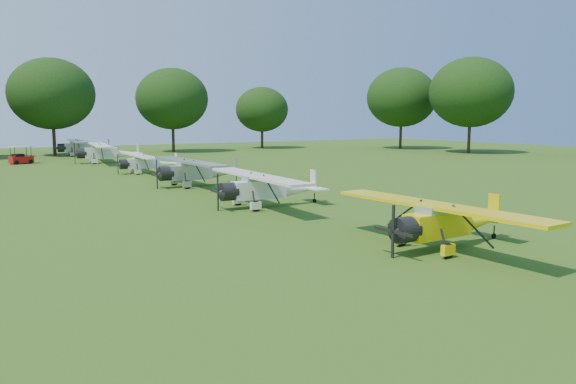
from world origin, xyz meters
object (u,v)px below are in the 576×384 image
Objects in this scene: aircraft_3 at (266,186)px; aircraft_4 at (197,170)px; aircraft_2 at (446,219)px; aircraft_7 at (82,146)px; aircraft_5 at (147,162)px; aircraft_6 at (106,151)px; golf_cart at (21,158)px.

aircraft_4 is at bearing 90.93° from aircraft_3.
aircraft_7 is at bearing 88.09° from aircraft_2.
aircraft_5 is 27.54m from aircraft_7.
aircraft_6 is (-0.24, 13.84, 0.28)m from aircraft_5.
aircraft_3 is at bearing -82.64° from aircraft_6.
aircraft_2 is 3.89× the size of golf_cart.
aircraft_7 reaches higher than aircraft_2.
aircraft_6 is at bearing -40.61° from golf_cart.
golf_cart is (-9.13, 52.75, -0.50)m from aircraft_2.
golf_cart is at bearing 97.43° from aircraft_2.
aircraft_7 reaches higher than aircraft_3.
aircraft_3 is 0.97× the size of aircraft_4.
aircraft_2 is at bearing -81.56° from aircraft_6.
aircraft_3 reaches higher than aircraft_5.
aircraft_2 is 0.87× the size of aircraft_7.
aircraft_4 is (0.42, 11.25, 0.04)m from aircraft_3.
aircraft_4 is 0.93× the size of aircraft_7.
aircraft_2 is at bearing -86.48° from aircraft_5.
aircraft_4 is at bearing -90.57° from golf_cart.
golf_cart is (-8.66, 28.95, -0.58)m from aircraft_4.
aircraft_3 is 0.91× the size of aircraft_7.
aircraft_5 is at bearing 88.50° from aircraft_2.
golf_cart is at bearing 104.67° from aircraft_3.
aircraft_5 is 13.85m from aircraft_6.
aircraft_3 is 11.26m from aircraft_4.
golf_cart reaches higher than aircraft_5.
golf_cart is (-8.58, 17.45, -0.41)m from aircraft_5.
golf_cart is (-8.24, 40.20, -0.54)m from aircraft_3.
aircraft_4 is at bearing -86.97° from aircraft_5.
aircraft_4 is (-0.47, 23.80, 0.09)m from aircraft_2.
aircraft_5 is at bearing 89.47° from aircraft_4.
golf_cart is at bearing 118.81° from aircraft_5.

